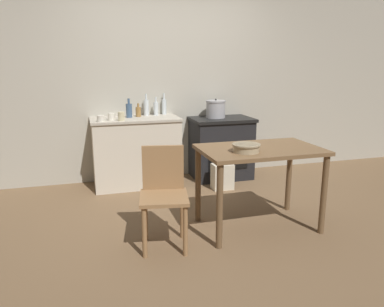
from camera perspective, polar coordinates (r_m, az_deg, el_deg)
ground_plane at (r=3.90m, az=1.95°, el=-9.69°), size 14.00×14.00×0.00m
wall_back at (r=5.12m, az=-3.64°, el=10.61°), size 8.00×0.07×2.55m
counter_cabinet at (r=4.84m, az=-8.50°, el=0.27°), size 1.10×0.59×0.87m
stove at (r=5.13m, az=4.44°, el=0.89°), size 0.81×0.59×0.83m
work_table at (r=3.53m, az=10.27°, el=-1.01°), size 1.11×0.70×0.78m
chair at (r=3.21m, az=-4.33°, el=-5.97°), size 0.47×0.47×0.85m
flour_sack at (r=4.70m, az=4.65°, el=-3.51°), size 0.26×0.18×0.32m
stock_pot at (r=5.05m, az=3.63°, el=6.78°), size 0.27×0.27×0.26m
mixing_bowl_large at (r=3.31m, az=8.25°, el=0.91°), size 0.25×0.25×0.07m
bottle_far_left at (r=4.93m, az=-6.98°, el=7.02°), size 0.07×0.07×0.28m
bottle_left at (r=5.04m, az=-4.28°, el=7.20°), size 0.06×0.06×0.28m
bottle_mid_left at (r=4.79m, az=-9.57°, el=6.53°), size 0.08×0.08×0.24m
bottle_center_left at (r=4.85m, az=-8.18°, el=6.35°), size 0.07×0.07×0.17m
bottle_center at (r=4.95m, az=-5.52°, el=6.88°), size 0.06×0.06×0.24m
cup_center_right at (r=4.60m, az=-12.20°, el=5.51°), size 0.08×0.08×0.09m
cup_mid_right at (r=4.55m, az=-10.73°, el=5.60°), size 0.08×0.08×0.10m
cup_right at (r=4.51m, az=-13.75°, el=5.20°), size 0.08×0.08×0.08m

